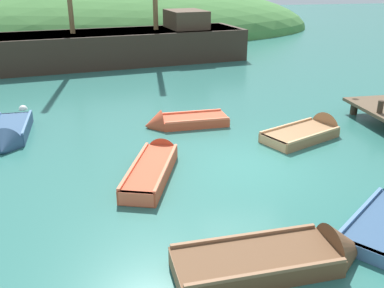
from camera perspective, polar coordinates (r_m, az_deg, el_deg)
ground_plane at (r=12.76m, az=7.66°, el=-2.81°), size 120.00×120.00×0.00m
shore_hill at (r=43.77m, az=-16.37°, el=14.19°), size 47.35×24.10×9.16m
sailing_ship at (r=27.43m, az=-9.10°, el=12.11°), size 18.06×6.50×13.07m
rowboat_near_dock at (r=12.33m, az=-4.96°, el=-2.92°), size 2.14×3.95×0.92m
rowboat_center at (r=15.44m, az=15.58°, el=1.43°), size 3.50×2.51×1.22m
rowboat_outer_left at (r=8.81m, az=12.48°, el=-14.70°), size 3.93×1.41×1.19m
rowboat_outer_right at (r=15.85m, az=-1.63°, el=2.77°), size 3.09×1.23×1.08m
rowboat_portside at (r=15.77m, az=-23.09°, el=1.03°), size 1.27×3.34×1.11m
buoy_white at (r=19.09m, az=-21.48°, el=4.29°), size 0.35×0.35×0.35m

